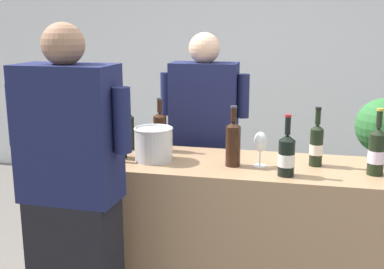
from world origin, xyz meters
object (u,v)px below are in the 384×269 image
object	(u,v)px
wine_bottle_0	(316,144)
wine_bottle_6	(233,142)
person_guest	(73,212)
potted_shrub	(383,155)
wine_bottle_3	(87,136)
wine_bottle_4	(287,155)
wine_bottle_1	(120,140)
wine_bottle_7	(160,130)
person_server	(204,158)
wine_bottle_5	(377,151)
wine_bottle_2	(78,134)
wine_glass	(260,143)
wine_bottle_8	(128,129)
ice_bucket	(154,144)

from	to	relation	value
wine_bottle_0	wine_bottle_6	size ratio (longest dim) A/B	0.98
person_guest	potted_shrub	bearing A→B (deg)	43.47
wine_bottle_3	wine_bottle_6	world-z (taller)	wine_bottle_3
wine_bottle_4	person_guest	world-z (taller)	person_guest
wine_bottle_1	wine_bottle_3	bearing A→B (deg)	-158.53
wine_bottle_4	wine_bottle_6	distance (m)	0.31
wine_bottle_7	wine_bottle_1	bearing A→B (deg)	-130.98
person_server	wine_bottle_4	bearing A→B (deg)	-51.70
wine_bottle_3	wine_bottle_5	xyz separation A→B (m)	(1.57, 0.05, -0.01)
wine_bottle_3	wine_bottle_2	bearing A→B (deg)	142.65
wine_bottle_4	wine_glass	xyz separation A→B (m)	(-0.14, 0.14, 0.02)
wine_bottle_7	wine_bottle_8	world-z (taller)	wine_bottle_8
wine_bottle_1	wine_bottle_5	distance (m)	1.40
wine_bottle_7	potted_shrub	size ratio (longest dim) A/B	0.27
wine_bottle_6	potted_shrub	bearing A→B (deg)	46.49
wine_bottle_3	wine_bottle_0	bearing A→B (deg)	6.79
wine_bottle_2	person_server	world-z (taller)	person_server
wine_bottle_0	wine_bottle_6	distance (m)	0.45
wine_bottle_8	potted_shrub	xyz separation A→B (m)	(1.62, 0.77, -0.27)
wine_bottle_0	wine_bottle_1	bearing A→B (deg)	-175.64
wine_bottle_0	person_guest	size ratio (longest dim) A/B	0.19
wine_bottle_3	person_guest	bearing A→B (deg)	-73.47
wine_bottle_2	person_server	size ratio (longest dim) A/B	0.20
wine_bottle_0	wine_bottle_6	world-z (taller)	wine_bottle_6
wine_bottle_7	person_guest	bearing A→B (deg)	-104.76
wine_bottle_4	wine_bottle_2	bearing A→B (deg)	173.98
wine_bottle_7	wine_bottle_8	xyz separation A→B (m)	(-0.20, -0.01, -0.00)
wine_bottle_0	wine_bottle_4	world-z (taller)	wine_bottle_0
wine_bottle_4	ice_bucket	size ratio (longest dim) A/B	1.43
wine_bottle_3	person_server	xyz separation A→B (m)	(0.55, 0.66, -0.28)
ice_bucket	wine_bottle_4	bearing A→B (deg)	-9.41
wine_bottle_2	wine_bottle_6	bearing A→B (deg)	-0.72
potted_shrub	wine_bottle_7	bearing A→B (deg)	-151.76
wine_bottle_0	wine_bottle_3	xyz separation A→B (m)	(-1.27, -0.15, 0.02)
wine_bottle_5	potted_shrub	distance (m)	1.04
wine_bottle_3	ice_bucket	bearing A→B (deg)	8.55
wine_bottle_0	ice_bucket	distance (m)	0.90
wine_bottle_5	potted_shrub	bearing A→B (deg)	78.45
wine_bottle_0	wine_bottle_4	bearing A→B (deg)	-125.00
wine_bottle_2	wine_bottle_6	distance (m)	0.91
wine_bottle_2	wine_glass	world-z (taller)	wine_bottle_2
wine_bottle_0	wine_glass	bearing A→B (deg)	-165.27
wine_glass	person_guest	distance (m)	1.04
wine_bottle_4	wine_bottle_8	world-z (taller)	wine_bottle_8
wine_bottle_0	wine_bottle_5	xyz separation A→B (m)	(0.30, -0.10, 0.01)
person_server	person_guest	size ratio (longest dim) A/B	0.96
wine_bottle_8	ice_bucket	size ratio (longest dim) A/B	1.47
wine_bottle_7	person_guest	world-z (taller)	person_guest
wine_bottle_6	wine_bottle_7	world-z (taller)	wine_bottle_6
wine_bottle_1	wine_bottle_2	distance (m)	0.25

